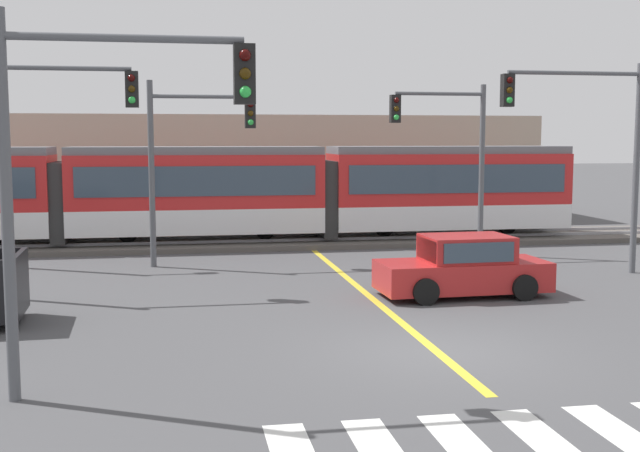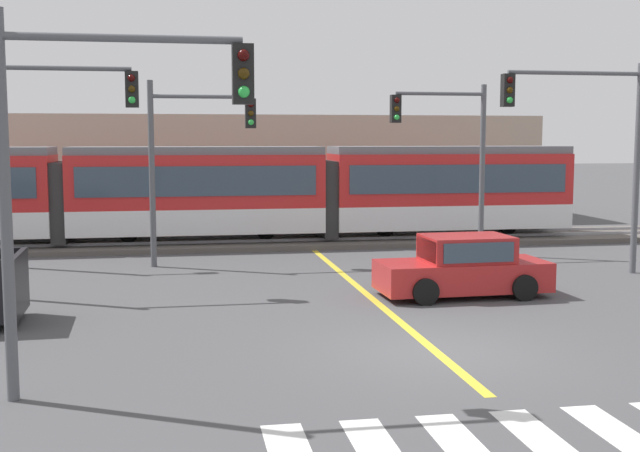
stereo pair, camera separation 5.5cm
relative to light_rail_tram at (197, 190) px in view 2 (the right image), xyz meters
name	(u,v)px [view 2 (the right image)]	position (x,y,z in m)	size (l,w,h in m)	color
ground_plane	(436,352)	(3.98, -15.52, -2.05)	(200.00, 200.00, 0.00)	#474749
track_bed	(306,241)	(3.98, 0.01, -1.96)	(120.00, 4.00, 0.18)	#56514C
rail_near	(309,240)	(3.98, -0.71, -1.82)	(120.00, 0.08, 0.10)	#939399
rail_far	(303,235)	(3.98, 0.73, -1.82)	(120.00, 0.08, 0.10)	#939399
light_rail_tram	(197,190)	(0.00, 0.00, 0.00)	(28.00, 2.64, 3.43)	silver
crosswalk_stripe_3	(551,447)	(3.98, -20.15, -2.04)	(0.56, 2.80, 0.01)	silver
crosswalk_stripe_4	(630,441)	(5.08, -20.15, -2.04)	(0.56, 2.80, 0.01)	silver
lane_centre_line	(368,295)	(3.98, -10.07, -2.04)	(0.20, 16.15, 0.01)	gold
sedan_crossing	(463,268)	(6.28, -10.56, -1.35)	(4.26, 2.03, 1.52)	#B22323
traffic_light_near_left	(94,143)	(-1.87, -17.03, 1.80)	(3.75, 0.38, 5.79)	#515459
traffic_light_far_left	(189,146)	(-0.34, -4.59, 1.65)	(3.25, 0.38, 5.65)	#515459
traffic_light_mid_right	(592,132)	(10.92, -8.16, 2.04)	(4.25, 0.38, 6.04)	#515459
traffic_light_far_right	(451,142)	(8.21, -3.97, 1.74)	(3.25, 0.38, 5.67)	#515459
traffic_light_mid_left	(27,133)	(-4.32, -8.48, 2.00)	(4.25, 0.38, 6.05)	#515459
building_backdrop_far	(276,168)	(3.95, 8.92, 0.43)	(24.30, 6.00, 4.94)	tan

